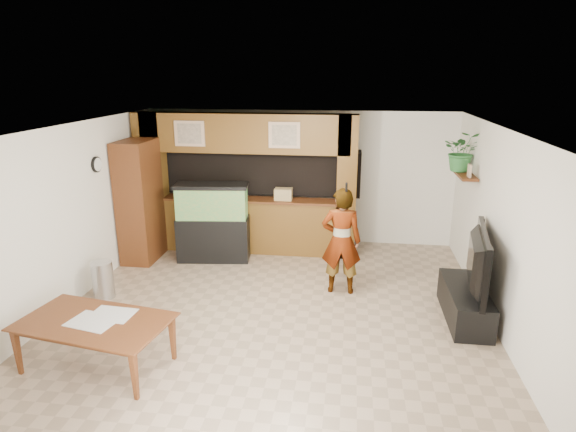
# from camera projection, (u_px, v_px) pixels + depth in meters

# --- Properties ---
(floor) EXTENTS (6.50, 6.50, 0.00)m
(floor) POSITION_uv_depth(u_px,v_px,m) (273.00, 315.00, 6.80)
(floor) COLOR gray
(floor) RESTS_ON ground
(ceiling) EXTENTS (6.50, 6.50, 0.00)m
(ceiling) POSITION_uv_depth(u_px,v_px,m) (271.00, 130.00, 6.05)
(ceiling) COLOR white
(ceiling) RESTS_ON wall_back
(wall_back) EXTENTS (6.00, 0.00, 6.00)m
(wall_back) POSITION_uv_depth(u_px,v_px,m) (299.00, 177.00, 9.51)
(wall_back) COLOR silver
(wall_back) RESTS_ON floor
(wall_left) EXTENTS (0.00, 6.50, 6.50)m
(wall_left) POSITION_uv_depth(u_px,v_px,m) (63.00, 219.00, 6.81)
(wall_left) COLOR silver
(wall_left) RESTS_ON floor
(wall_right) EXTENTS (0.00, 6.50, 6.50)m
(wall_right) POSITION_uv_depth(u_px,v_px,m) (507.00, 238.00, 6.05)
(wall_right) COLOR silver
(wall_right) RESTS_ON floor
(partition) EXTENTS (4.20, 0.99, 2.60)m
(partition) POSITION_uv_depth(u_px,v_px,m) (245.00, 182.00, 9.05)
(partition) COLOR brown
(partition) RESTS_ON floor
(wall_clock) EXTENTS (0.05, 0.25, 0.25)m
(wall_clock) POSITION_uv_depth(u_px,v_px,m) (97.00, 165.00, 7.58)
(wall_clock) COLOR black
(wall_clock) RESTS_ON wall_left
(wall_shelf) EXTENTS (0.25, 0.90, 0.04)m
(wall_shelf) POSITION_uv_depth(u_px,v_px,m) (465.00, 175.00, 7.80)
(wall_shelf) COLOR brown
(wall_shelf) RESTS_ON wall_right
(pantry_cabinet) EXTENTS (0.54, 0.89, 2.17)m
(pantry_cabinet) POSITION_uv_depth(u_px,v_px,m) (140.00, 201.00, 8.57)
(pantry_cabinet) COLOR brown
(pantry_cabinet) RESTS_ON floor
(trash_can) EXTENTS (0.31, 0.31, 0.57)m
(trash_can) POSITION_uv_depth(u_px,v_px,m) (103.00, 280.00, 7.26)
(trash_can) COLOR #B2B2B7
(trash_can) RESTS_ON floor
(aquarium) EXTENTS (1.28, 0.48, 1.42)m
(aquarium) POSITION_uv_depth(u_px,v_px,m) (213.00, 223.00, 8.63)
(aquarium) COLOR black
(aquarium) RESTS_ON floor
(tv_stand) EXTENTS (0.50, 1.38, 0.46)m
(tv_stand) POSITION_uv_depth(u_px,v_px,m) (465.00, 303.00, 6.65)
(tv_stand) COLOR black
(tv_stand) RESTS_ON floor
(television) EXTENTS (0.43, 1.47, 0.84)m
(television) POSITION_uv_depth(u_px,v_px,m) (470.00, 260.00, 6.47)
(television) COLOR black
(television) RESTS_ON tv_stand
(photo_frame) EXTENTS (0.03, 0.15, 0.20)m
(photo_frame) POSITION_uv_depth(u_px,v_px,m) (469.00, 171.00, 7.49)
(photo_frame) COLOR tan
(photo_frame) RESTS_ON wall_shelf
(potted_plant) EXTENTS (0.67, 0.60, 0.66)m
(potted_plant) POSITION_uv_depth(u_px,v_px,m) (462.00, 151.00, 7.88)
(potted_plant) COLOR #2D7034
(potted_plant) RESTS_ON wall_shelf
(person) EXTENTS (0.61, 0.41, 1.67)m
(person) POSITION_uv_depth(u_px,v_px,m) (341.00, 241.00, 7.31)
(person) COLOR #8E6C4E
(person) RESTS_ON floor
(microphone) EXTENTS (0.03, 0.10, 0.15)m
(microphone) POSITION_uv_depth(u_px,v_px,m) (346.00, 187.00, 6.90)
(microphone) COLOR black
(microphone) RESTS_ON person
(dining_table) EXTENTS (1.82, 1.21, 0.59)m
(dining_table) POSITION_uv_depth(u_px,v_px,m) (95.00, 345.00, 5.51)
(dining_table) COLOR brown
(dining_table) RESTS_ON floor
(newspaper_a) EXTENTS (0.60, 0.49, 0.01)m
(newspaper_a) POSITION_uv_depth(u_px,v_px,m) (93.00, 321.00, 5.43)
(newspaper_a) COLOR silver
(newspaper_a) RESTS_ON dining_table
(newspaper_b) EXTENTS (0.52, 0.40, 0.01)m
(newspaper_b) POSITION_uv_depth(u_px,v_px,m) (112.00, 314.00, 5.59)
(newspaper_b) COLOR silver
(newspaper_b) RESTS_ON dining_table
(counter_box) EXTENTS (0.32, 0.21, 0.21)m
(counter_box) POSITION_uv_depth(u_px,v_px,m) (283.00, 194.00, 8.82)
(counter_box) COLOR tan
(counter_box) RESTS_ON partition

